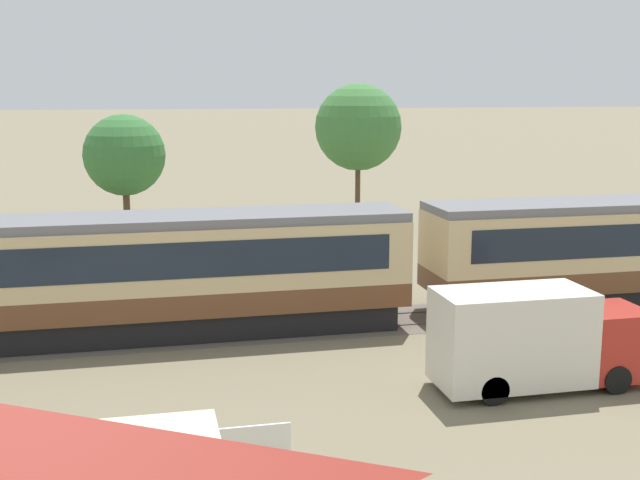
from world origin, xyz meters
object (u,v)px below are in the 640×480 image
object	(u,v)px
yard_tree_0	(124,155)
yard_tree_1	(358,127)
passenger_train	(422,257)
delivery_truck_red	(535,339)

from	to	relation	value
yard_tree_0	yard_tree_1	xyz separation A→B (m)	(13.68, -0.75, 1.48)
passenger_train	yard_tree_1	xyz separation A→B (m)	(3.12, 20.16, 3.61)
passenger_train	delivery_truck_red	size ratio (longest dim) A/B	14.64
passenger_train	yard_tree_1	size ratio (longest dim) A/B	10.36
passenger_train	delivery_truck_red	bearing A→B (deg)	-84.23
delivery_truck_red	yard_tree_1	size ratio (longest dim) A/B	0.71
yard_tree_0	yard_tree_1	bearing A→B (deg)	-3.14
yard_tree_0	yard_tree_1	distance (m)	13.78
yard_tree_1	delivery_truck_red	bearing A→B (deg)	-95.03
passenger_train	yard_tree_1	world-z (taller)	yard_tree_1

